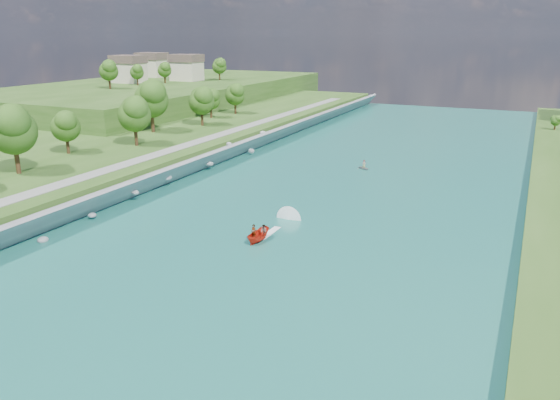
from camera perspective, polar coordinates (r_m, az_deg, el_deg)
The scene contains 10 objects.
ground at distance 61.99m, azimuth -2.88°, elevation -5.74°, with size 260.00×260.00×0.00m, color #2D5119.
river_water at distance 79.09m, azimuth 3.90°, elevation -0.60°, with size 55.00×240.00×0.10m, color #1A645A.
berm_west at distance 106.66m, azimuth -22.03°, elevation 3.77°, with size 45.00×240.00×3.50m, color #2D5119.
ridge_west at distance 183.04m, azimuth -12.05°, elevation 10.58°, with size 60.00×120.00×9.00m, color #2D5119.
riprap_bank at distance 90.18m, azimuth -11.75°, elevation 2.44°, with size 4.02×236.00×4.05m.
riverside_path at distance 94.39m, azimuth -14.80°, elevation 3.98°, with size 3.00×200.00×0.10m, color gray.
ridge_houses at distance 190.01m, azimuth -12.83°, elevation 13.43°, with size 29.50×29.50×8.40m.
trees_ridge at distance 172.53m, azimuth -12.74°, elevation 13.07°, with size 17.48×44.16×9.35m.
motorboat at distance 66.62m, azimuth -1.67°, elevation -3.34°, with size 3.60×18.89×2.18m.
raft at distance 101.22m, azimuth 8.77°, elevation 3.42°, with size 3.03×2.86×1.67m.
Camera 1 is at (26.99, -50.38, 24.00)m, focal length 35.00 mm.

